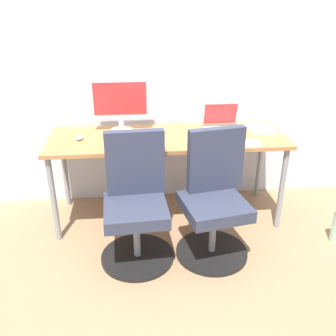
% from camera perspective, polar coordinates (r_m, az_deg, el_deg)
% --- Properties ---
extents(ground_plane, '(5.28, 5.28, 0.00)m').
position_cam_1_polar(ground_plane, '(3.32, -0.08, -7.28)').
color(ground_plane, '#9E7A56').
extents(back_wall, '(4.40, 0.04, 2.60)m').
position_cam_1_polar(back_wall, '(3.25, -0.82, 16.60)').
color(back_wall, silver).
rests_on(back_wall, ground).
extents(desk, '(1.91, 0.65, 0.75)m').
position_cam_1_polar(desk, '(3.01, -0.09, 3.82)').
color(desk, '#B77542').
rests_on(desk, ground).
extents(office_chair_left, '(0.54, 0.54, 0.94)m').
position_cam_1_polar(office_chair_left, '(2.65, -5.01, -5.71)').
color(office_chair_left, black).
rests_on(office_chair_left, ground).
extents(office_chair_right, '(0.54, 0.54, 0.94)m').
position_cam_1_polar(office_chair_right, '(2.71, 7.18, -5.10)').
color(office_chair_right, black).
rests_on(office_chair_right, ground).
extents(desktop_monitor, '(0.48, 0.18, 0.43)m').
position_cam_1_polar(desktop_monitor, '(3.09, -7.45, 10.22)').
color(desktop_monitor, silver).
rests_on(desktop_monitor, desk).
extents(open_laptop, '(0.31, 0.27, 0.22)m').
position_cam_1_polar(open_laptop, '(3.16, 8.39, 6.81)').
color(open_laptop, silver).
rests_on(open_laptop, desk).
extents(keyboard_by_monitor, '(0.34, 0.12, 0.02)m').
position_cam_1_polar(keyboard_by_monitor, '(2.98, -6.40, 4.87)').
color(keyboard_by_monitor, '#2D2D2D').
rests_on(keyboard_by_monitor, desk).
extents(keyboard_by_laptop, '(0.34, 0.12, 0.02)m').
position_cam_1_polar(keyboard_by_laptop, '(2.86, 10.78, 3.71)').
color(keyboard_by_laptop, silver).
rests_on(keyboard_by_laptop, desk).
extents(mouse_by_monitor, '(0.06, 0.10, 0.03)m').
position_cam_1_polar(mouse_by_monitor, '(3.00, -13.59, 4.62)').
color(mouse_by_monitor, '#B7B7B7').
rests_on(mouse_by_monitor, desk).
extents(mouse_by_laptop, '(0.06, 0.10, 0.03)m').
position_cam_1_polar(mouse_by_laptop, '(2.84, -6.16, 4.04)').
color(mouse_by_laptop, '#2D2D2D').
rests_on(mouse_by_laptop, desk).
extents(coffee_mug, '(0.08, 0.08, 0.09)m').
position_cam_1_polar(coffee_mug, '(2.75, -2.57, 4.10)').
color(coffee_mug, red).
rests_on(coffee_mug, desk).
extents(pen_cup, '(0.07, 0.07, 0.10)m').
position_cam_1_polar(pen_cup, '(2.84, -8.29, 4.68)').
color(pen_cup, slate).
rests_on(pen_cup, desk).
extents(paper_pile, '(0.21, 0.30, 0.01)m').
position_cam_1_polar(paper_pile, '(3.26, 14.20, 5.96)').
color(paper_pile, white).
rests_on(paper_pile, desk).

